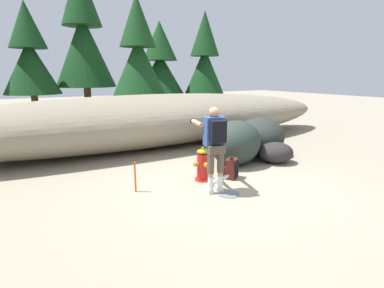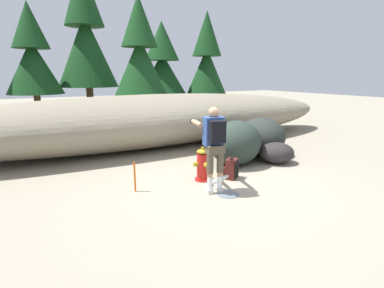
% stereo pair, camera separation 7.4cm
% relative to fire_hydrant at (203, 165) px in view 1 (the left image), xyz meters
% --- Properties ---
extents(ground_plane, '(56.00, 56.00, 0.04)m').
position_rel_fire_hydrant_xyz_m(ground_plane, '(0.24, -0.38, -0.36)').
color(ground_plane, gray).
extents(dirt_embankment, '(14.81, 3.20, 1.62)m').
position_rel_fire_hydrant_xyz_m(dirt_embankment, '(0.24, 3.63, 0.47)').
color(dirt_embankment, gray).
rests_on(dirt_embankment, ground_plane).
extents(fire_hydrant, '(0.42, 0.38, 0.74)m').
position_rel_fire_hydrant_xyz_m(fire_hydrant, '(0.00, 0.00, 0.00)').
color(fire_hydrant, red).
rests_on(fire_hydrant, ground_plane).
extents(hydrant_water_jet, '(0.41, 0.98, 0.53)m').
position_rel_fire_hydrant_xyz_m(hydrant_water_jet, '(0.00, -0.61, -0.21)').
color(hydrant_water_jet, silver).
rests_on(hydrant_water_jet, ground_plane).
extents(utility_worker, '(0.66, 1.03, 1.64)m').
position_rel_fire_hydrant_xyz_m(utility_worker, '(-0.15, -0.62, 0.70)').
color(utility_worker, beige).
rests_on(utility_worker, ground_plane).
extents(spare_backpack, '(0.36, 0.36, 0.47)m').
position_rel_fire_hydrant_xyz_m(spare_backpack, '(0.60, -0.22, -0.12)').
color(spare_backpack, '#511E19').
rests_on(spare_backpack, ground_plane).
extents(boulder_large, '(1.57, 1.29, 1.12)m').
position_rel_fire_hydrant_xyz_m(boulder_large, '(1.32, 0.55, 0.22)').
color(boulder_large, '#26322C').
rests_on(boulder_large, ground_plane).
extents(boulder_mid, '(1.79, 1.73, 1.06)m').
position_rel_fire_hydrant_xyz_m(boulder_mid, '(2.53, 0.95, 0.19)').
color(boulder_mid, '#292E2A').
rests_on(boulder_mid, ground_plane).
extents(boulder_small, '(1.36, 1.34, 0.82)m').
position_rel_fire_hydrant_xyz_m(boulder_small, '(1.71, 1.34, 0.07)').
color(boulder_small, '#362F2E').
rests_on(boulder_small, ground_plane).
extents(boulder_outlier, '(1.13, 1.06, 0.54)m').
position_rel_fire_hydrant_xyz_m(boulder_outlier, '(2.33, 0.15, -0.07)').
color(boulder_outlier, '#2A2627').
rests_on(boulder_outlier, ground_plane).
extents(pine_tree_left, '(2.16, 2.16, 5.00)m').
position_rel_fire_hydrant_xyz_m(pine_tree_left, '(-2.59, 8.60, 2.58)').
color(pine_tree_left, '#47331E').
rests_on(pine_tree_left, ground_plane).
extents(pine_tree_center, '(2.60, 2.60, 6.87)m').
position_rel_fire_hydrant_xyz_m(pine_tree_center, '(-0.40, 9.09, 3.49)').
color(pine_tree_center, '#47331E').
rests_on(pine_tree_center, ground_plane).
extents(pine_tree_right, '(2.06, 2.06, 5.06)m').
position_rel_fire_hydrant_xyz_m(pine_tree_right, '(0.85, 5.79, 2.56)').
color(pine_tree_right, '#47331E').
rests_on(pine_tree_right, ground_plane).
extents(pine_tree_far_right, '(2.56, 2.56, 4.71)m').
position_rel_fire_hydrant_xyz_m(pine_tree_far_right, '(3.01, 8.55, 2.24)').
color(pine_tree_far_right, '#47331E').
rests_on(pine_tree_far_right, ground_plane).
extents(pine_tree_ridge_end, '(2.20, 2.20, 5.21)m').
position_rel_fire_hydrant_xyz_m(pine_tree_ridge_end, '(4.97, 7.59, 2.41)').
color(pine_tree_ridge_end, '#47331E').
rests_on(pine_tree_ridge_end, ground_plane).
extents(survey_stake, '(0.04, 0.04, 0.60)m').
position_rel_fire_hydrant_xyz_m(survey_stake, '(-1.47, 0.12, -0.04)').
color(survey_stake, '#E55914').
rests_on(survey_stake, ground_plane).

